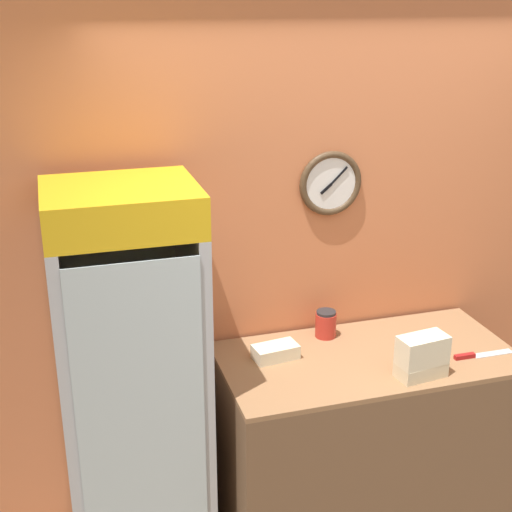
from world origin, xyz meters
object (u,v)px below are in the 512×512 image
sandwich_stack_bottom (421,370)px  chefs_knife (475,355)px  sandwich_flat_left (275,352)px  condiment_jar (326,324)px  sandwich_stack_top (423,343)px  sandwich_stack_middle (422,357)px  beverage_cooler (130,365)px

sandwich_stack_bottom → chefs_knife: size_ratio=0.77×
sandwich_flat_left → condiment_jar: size_ratio=1.61×
sandwich_stack_top → chefs_knife: size_ratio=0.77×
sandwich_stack_bottom → chefs_knife: bearing=14.6°
sandwich_stack_bottom → sandwich_stack_middle: sandwich_stack_middle is taller
sandwich_stack_middle → chefs_knife: (0.35, 0.09, -0.10)m
beverage_cooler → chefs_knife: 1.67m
condiment_jar → sandwich_flat_left: bearing=-155.0°
sandwich_stack_bottom → sandwich_stack_top: bearing=0.0°
sandwich_stack_middle → condiment_jar: condiment_jar is taller
sandwich_stack_top → condiment_jar: bearing=118.2°
sandwich_flat_left → chefs_knife: (0.95, -0.27, -0.03)m
sandwich_stack_middle → sandwich_flat_left: size_ratio=1.06×
sandwich_stack_bottom → sandwich_stack_middle: 0.07m
sandwich_stack_top → chefs_knife: 0.40m
beverage_cooler → condiment_jar: (1.03, 0.16, -0.01)m
beverage_cooler → sandwich_stack_bottom: beverage_cooler is taller
beverage_cooler → condiment_jar: bearing=9.0°
sandwich_stack_middle → chefs_knife: size_ratio=0.77×
sandwich_stack_bottom → sandwich_stack_top: sandwich_stack_top is taller
beverage_cooler → sandwich_stack_bottom: size_ratio=7.65×
beverage_cooler → sandwich_stack_middle: 1.34m
chefs_knife → beverage_cooler: bearing=171.3°
beverage_cooler → sandwich_stack_middle: beverage_cooler is taller
beverage_cooler → sandwich_flat_left: (0.70, 0.01, -0.05)m
beverage_cooler → sandwich_stack_middle: (1.30, -0.35, 0.02)m
sandwich_stack_top → chefs_knife: sandwich_stack_top is taller
sandwich_stack_bottom → chefs_knife: (0.35, 0.09, -0.03)m
sandwich_stack_middle → sandwich_stack_top: sandwich_stack_top is taller
sandwich_stack_bottom → sandwich_stack_top: (0.00, 0.00, 0.14)m
beverage_cooler → sandwich_stack_middle: size_ratio=7.68×
sandwich_stack_bottom → sandwich_flat_left: same height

